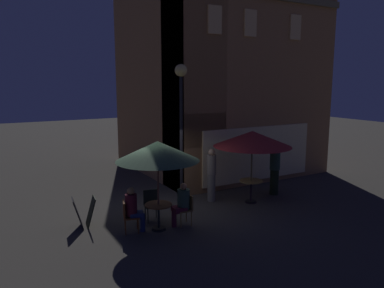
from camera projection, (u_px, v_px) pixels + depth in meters
name	position (u px, v px, depth m)	size (l,w,h in m)	color
ground_plane	(164.00, 216.00, 11.33)	(60.00, 60.00, 0.00)	#373430
cafe_building	(207.00, 82.00, 15.55)	(7.32, 7.31, 8.07)	#A37246
street_lamp_near_corner	(181.00, 100.00, 11.87)	(0.39, 0.39, 4.58)	black
menu_sandwich_board	(84.00, 212.00, 10.42)	(0.70, 0.63, 0.83)	black
cafe_table_0	(251.00, 186.00, 12.49)	(0.78, 0.78, 0.76)	black
cafe_table_1	(159.00, 211.00, 10.19)	(0.75, 0.75, 0.73)	black
patio_umbrella_0	(252.00, 139.00, 12.23)	(2.59, 2.59, 2.44)	black
patio_umbrella_1	(158.00, 151.00, 9.91)	(2.25, 2.25, 2.48)	black
cafe_chair_0	(151.00, 202.00, 10.93)	(0.48, 0.48, 0.89)	black
cafe_chair_1	(128.00, 214.00, 10.00)	(0.53, 0.53, 0.88)	#5A2E16
cafe_chair_2	(186.00, 207.00, 10.57)	(0.43, 0.43, 0.86)	brown
patron_seated_0	(133.00, 207.00, 10.00)	(0.52, 0.41, 1.26)	navy
patron_seated_1	(182.00, 202.00, 10.48)	(0.55, 0.37, 1.23)	#4A1527
patron_standing_2	(211.00, 175.00, 12.59)	(0.31, 0.31, 1.81)	slate
patron_standing_3	(275.00, 171.00, 13.34)	(0.36, 0.36, 1.72)	black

